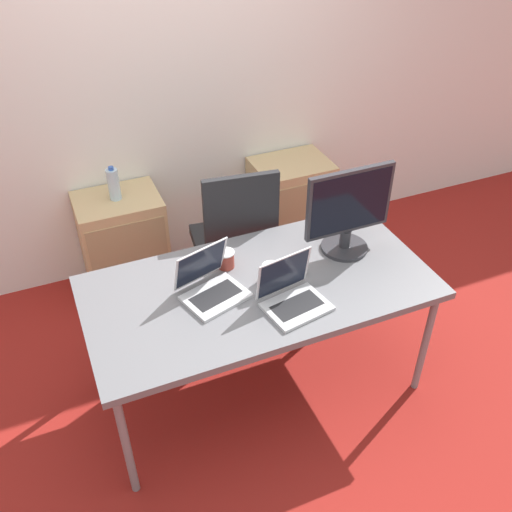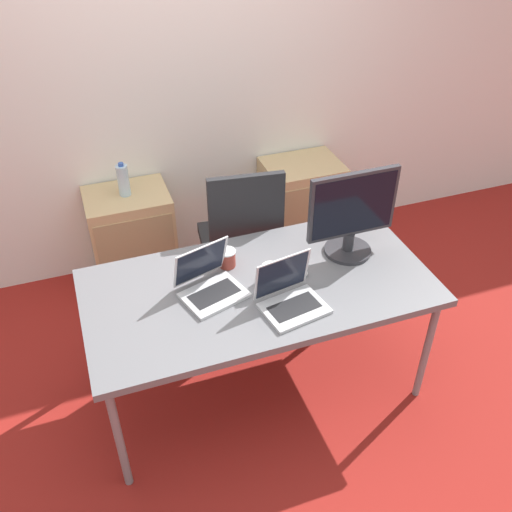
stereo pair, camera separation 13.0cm
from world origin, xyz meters
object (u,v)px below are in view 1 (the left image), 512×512
cabinet_right (290,205)px  water_bottle (114,184)px  office_chair (235,254)px  monitor (348,212)px  mouse (303,270)px  cabinet_left (124,243)px  laptop_left (211,285)px  coffee_cup_brown (226,259)px  coffee_cup_white (270,273)px  laptop_right (292,295)px

cabinet_right → water_bottle: 1.32m
office_chair → monitor: bearing=-56.8°
water_bottle → mouse: 1.39m
cabinet_left → laptop_left: (0.24, -1.15, 0.44)m
laptop_left → cabinet_left: bearing=101.6°
coffee_cup_brown → coffee_cup_white: bearing=-49.6°
cabinet_left → laptop_right: size_ratio=2.09×
water_bottle → mouse: water_bottle is taller
coffee_cup_white → cabinet_left: bearing=114.9°
water_bottle → laptop_right: laptop_right is taller
cabinet_right → laptop_right: (-0.67, -1.38, 0.44)m
cabinet_left → mouse: bearing=-58.4°
laptop_left → laptop_right: (0.34, -0.22, 0.00)m
office_chair → cabinet_left: bearing=143.4°
cabinet_right → coffee_cup_white: bearing=-120.5°
cabinet_left → laptop_left: size_ratio=1.96×
monitor → mouse: (-0.30, -0.10, -0.22)m
mouse → coffee_cup_white: (-0.18, 0.01, 0.03)m
monitor → coffee_cup_brown: 0.69m
water_bottle → laptop_left: 1.18m
coffee_cup_white → coffee_cup_brown: 0.26m
cabinet_right → monitor: (-0.21, -1.09, 0.63)m
coffee_cup_brown → cabinet_right: bearing=48.8°
cabinet_left → monitor: (1.03, -1.09, 0.63)m
cabinet_left → coffee_cup_white: (0.55, -1.18, 0.44)m
monitor → mouse: 0.39m
mouse → coffee_cup_brown: coffee_cup_brown is taller
office_chair → cabinet_left: 0.78m
office_chair → cabinet_right: bearing=36.9°
laptop_left → coffee_cup_brown: bearing=49.8°
water_bottle → mouse: size_ratio=3.60×
coffee_cup_white → water_bottle: bearing=114.9°
water_bottle → monitor: size_ratio=0.46×
cabinet_right → mouse: bearing=-113.5°
laptop_right → laptop_left: bearing=146.3°
mouse → water_bottle: bearing=121.5°
monitor → laptop_left: bearing=-175.2°
office_chair → laptop_left: (-0.39, -0.69, 0.40)m
office_chair → coffee_cup_white: size_ratio=10.87×
monitor → coffee_cup_brown: monitor is taller
monitor → mouse: size_ratio=7.77×
water_bottle → coffee_cup_brown: (0.38, -0.98, -0.01)m
office_chair → laptop_right: 1.00m
water_bottle → mouse: bearing=-58.5°
laptop_right → mouse: laptop_right is taller
coffee_cup_white → monitor: bearing=10.7°
mouse → coffee_cup_white: size_ratio=0.64×
office_chair → mouse: (0.10, -0.72, 0.36)m
cabinet_right → coffee_cup_white: size_ratio=7.12×
laptop_left → coffee_cup_white: bearing=-4.6°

